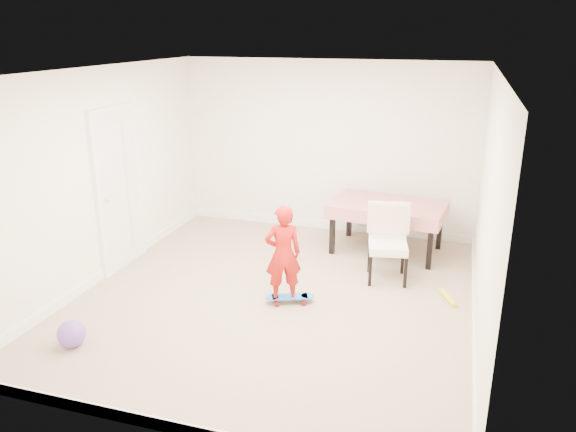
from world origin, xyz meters
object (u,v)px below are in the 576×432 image
(skateboard, at_px, (290,299))
(dining_chair, at_px, (388,244))
(child, at_px, (283,257))
(balloon, at_px, (71,334))
(dining_table, at_px, (387,227))

(skateboard, bearing_deg, dining_chair, 22.81)
(child, bearing_deg, skateboard, 168.06)
(skateboard, bearing_deg, balloon, -161.47)
(balloon, bearing_deg, skateboard, 40.43)
(dining_chair, height_order, child, child)
(dining_chair, relative_size, child, 0.84)
(dining_table, height_order, skateboard, dining_table)
(dining_chair, xyz_separation_m, skateboard, (-0.98, -0.97, -0.44))
(child, bearing_deg, dining_chair, -164.26)
(dining_table, relative_size, child, 1.34)
(skateboard, xyz_separation_m, child, (-0.07, -0.02, 0.53))
(dining_chair, bearing_deg, balloon, -148.76)
(dining_table, height_order, balloon, dining_table)
(child, distance_m, balloon, 2.34)
(dining_chair, xyz_separation_m, child, (-1.05, -0.99, 0.09))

